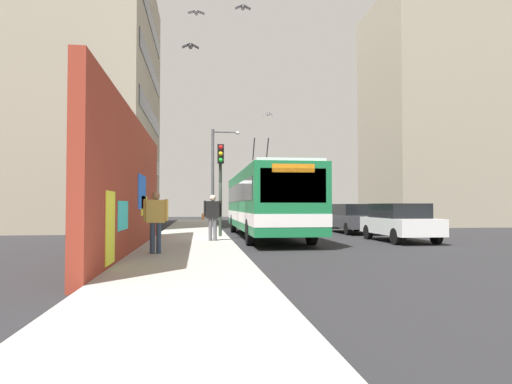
# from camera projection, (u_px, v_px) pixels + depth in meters

# --- Properties ---
(ground_plane) EXTENTS (80.00, 80.00, 0.00)m
(ground_plane) POSITION_uv_depth(u_px,v_px,m) (229.00, 241.00, 18.73)
(ground_plane) COLOR #232326
(sidewalk_slab) EXTENTS (48.00, 3.20, 0.15)m
(sidewalk_slab) POSITION_uv_depth(u_px,v_px,m) (191.00, 239.00, 18.53)
(sidewalk_slab) COLOR #9E9B93
(sidewalk_slab) RESTS_ON ground_plane
(graffiti_wall) EXTENTS (12.85, 0.32, 4.24)m
(graffiti_wall) POSITION_uv_depth(u_px,v_px,m) (132.00, 186.00, 13.82)
(graffiti_wall) COLOR maroon
(graffiti_wall) RESTS_ON ground_plane
(building_far_left) EXTENTS (13.99, 9.30, 17.15)m
(building_far_left) POSITION_uv_depth(u_px,v_px,m) (80.00, 99.00, 29.45)
(building_far_left) COLOR #9E937F
(building_far_left) RESTS_ON ground_plane
(building_far_right) EXTENTS (8.32, 9.96, 16.99)m
(building_far_right) POSITION_uv_depth(u_px,v_px,m) (439.00, 115.00, 34.02)
(building_far_right) COLOR #9E937F
(building_far_right) RESTS_ON ground_plane
(city_bus) EXTENTS (12.58, 2.64, 4.88)m
(city_bus) POSITION_uv_depth(u_px,v_px,m) (265.00, 200.00, 20.72)
(city_bus) COLOR #19723F
(city_bus) RESTS_ON ground_plane
(parked_car_white) EXTENTS (4.24, 1.86, 1.58)m
(parked_car_white) POSITION_uv_depth(u_px,v_px,m) (399.00, 221.00, 18.38)
(parked_car_white) COLOR white
(parked_car_white) RESTS_ON ground_plane
(parked_car_dark_gray) EXTENTS (4.90, 1.87, 1.58)m
(parked_car_dark_gray) POSITION_uv_depth(u_px,v_px,m) (352.00, 218.00, 24.06)
(parked_car_dark_gray) COLOR #38383D
(parked_car_dark_gray) RESTS_ON ground_plane
(parked_car_black) EXTENTS (4.43, 1.80, 1.58)m
(parked_car_black) POSITION_uv_depth(u_px,v_px,m) (320.00, 215.00, 30.48)
(parked_car_black) COLOR black
(parked_car_black) RESTS_ON ground_plane
(parked_car_navy) EXTENTS (4.51, 1.94, 1.58)m
(parked_car_navy) POSITION_uv_depth(u_px,v_px,m) (299.00, 213.00, 36.75)
(parked_car_navy) COLOR navy
(parked_car_navy) RESTS_ON ground_plane
(pedestrian_near_wall) EXTENTS (0.23, 0.69, 1.74)m
(pedestrian_near_wall) POSITION_uv_depth(u_px,v_px,m) (156.00, 217.00, 12.44)
(pedestrian_near_wall) COLOR #2D3F59
(pedestrian_near_wall) RESTS_ON sidewalk_slab
(pedestrian_at_curb) EXTENTS (0.23, 0.77, 1.75)m
(pedestrian_at_curb) POSITION_uv_depth(u_px,v_px,m) (213.00, 214.00, 16.94)
(pedestrian_at_curb) COLOR #595960
(pedestrian_at_curb) RESTS_ON sidewalk_slab
(traffic_light) EXTENTS (0.49, 0.28, 4.05)m
(traffic_light) POSITION_uv_depth(u_px,v_px,m) (220.00, 174.00, 19.36)
(traffic_light) COLOR #2D382D
(traffic_light) RESTS_ON sidewalk_slab
(street_lamp) EXTENTS (0.44, 1.78, 6.06)m
(street_lamp) POSITION_uv_depth(u_px,v_px,m) (216.00, 170.00, 27.28)
(street_lamp) COLOR #4C4C51
(street_lamp) RESTS_ON sidewalk_slab
(flying_pigeons) EXTENTS (7.97, 4.27, 2.48)m
(flying_pigeons) POSITION_uv_depth(u_px,v_px,m) (230.00, 53.00, 16.62)
(flying_pigeons) COLOR slate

